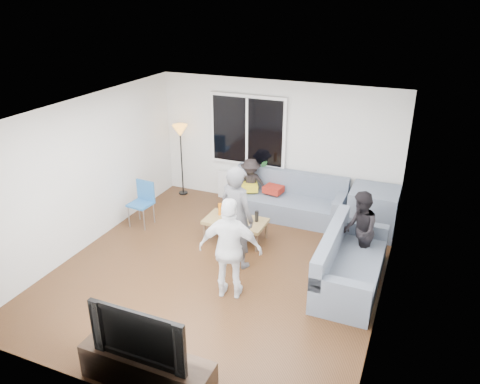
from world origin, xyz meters
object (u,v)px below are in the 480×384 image
at_px(tv_console, 147,370).
at_px(television, 143,331).
at_px(coffee_table, 235,230).
at_px(spectator_back, 250,185).
at_px(floor_lamp, 182,161).
at_px(spectator_right, 359,231).
at_px(sofa_right_section, 352,260).
at_px(player_right, 230,249).
at_px(sofa_back_section, 286,197).
at_px(side_chair, 141,205).
at_px(player_left, 237,217).

xyz_separation_m(tv_console, television, (0.00, 0.00, 0.56)).
height_order(coffee_table, spectator_back, spectator_back).
distance_m(floor_lamp, spectator_right, 4.35).
xyz_separation_m(sofa_right_section, player_right, (-1.58, -0.98, 0.36)).
distance_m(floor_lamp, spectator_back, 1.70).
relative_size(sofa_back_section, tv_console, 1.44).
bearing_deg(floor_lamp, spectator_right, -20.44).
bearing_deg(sofa_right_section, sofa_back_section, 41.18).
bearing_deg(spectator_right, television, -41.91).
bearing_deg(sofa_back_section, floor_lamp, 175.61).
height_order(side_chair, player_right, player_right).
bearing_deg(television, player_right, 84.53).
height_order(sofa_back_section, spectator_right, spectator_right).
bearing_deg(sofa_right_section, side_chair, 84.18).
bearing_deg(player_left, coffee_table, -46.41).
bearing_deg(tv_console, player_right, 84.53).
relative_size(player_left, tv_console, 1.08).
bearing_deg(sofa_back_section, spectator_back, 177.79).
bearing_deg(television, spectator_back, 97.45).
height_order(sofa_back_section, tv_console, sofa_back_section).
height_order(player_left, spectator_right, player_left).
xyz_separation_m(floor_lamp, player_left, (2.24, -2.18, 0.08)).
bearing_deg(television, player_left, 91.33).
bearing_deg(sofa_back_section, tv_console, -91.80).
height_order(player_left, player_right, player_left).
height_order(sofa_right_section, television, television).
bearing_deg(sofa_right_section, floor_lamp, 63.38).
relative_size(coffee_table, spectator_back, 1.01).
distance_m(player_right, television, 1.95).
bearing_deg(spectator_right, coffee_table, -106.22).
bearing_deg(player_right, floor_lamp, -62.65).
bearing_deg(spectator_back, sofa_right_section, -51.33).
bearing_deg(coffee_table, tv_console, -83.39).
bearing_deg(tv_console, spectator_back, 97.45).
xyz_separation_m(coffee_table, television, (0.41, -3.50, 0.58)).
height_order(spectator_back, television, television).
relative_size(sofa_right_section, side_chair, 2.33).
bearing_deg(player_left, floor_lamp, -25.94).
height_order(sofa_back_section, side_chair, side_chair).
xyz_separation_m(sofa_back_section, coffee_table, (-0.56, -1.27, -0.22)).
distance_m(sofa_back_section, tv_console, 4.78).
bearing_deg(player_right, sofa_right_section, -160.40).
distance_m(coffee_table, television, 3.57).
bearing_deg(sofa_right_section, spectator_right, 0.00).
relative_size(sofa_back_section, television, 1.96).
distance_m(side_chair, tv_console, 4.05).
distance_m(side_chair, spectator_right, 4.08).
bearing_deg(spectator_right, sofa_back_section, -144.06).
bearing_deg(player_left, side_chair, 4.36).
bearing_deg(side_chair, coffee_table, 10.49).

